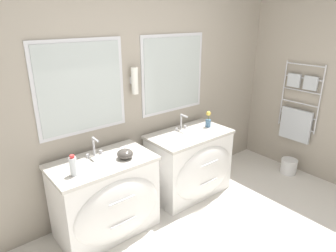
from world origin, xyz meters
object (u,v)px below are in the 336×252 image
(amenity_bowl, at_px, (125,154))
(flower_vase, at_px, (208,120))
(waste_bin, at_px, (289,166))
(vanity_right, at_px, (191,164))
(vanity_left, at_px, (107,198))
(toiletry_bottle, at_px, (73,166))

(amenity_bowl, bearing_deg, flower_vase, 4.73)
(amenity_bowl, distance_m, waste_bin, 2.52)
(vanity_right, bearing_deg, vanity_left, 180.00)
(vanity_right, relative_size, amenity_bowl, 6.33)
(vanity_left, height_order, amenity_bowl, amenity_bowl)
(vanity_right, distance_m, amenity_bowl, 1.04)
(vanity_left, height_order, waste_bin, vanity_left)
(toiletry_bottle, height_order, amenity_bowl, toiletry_bottle)
(amenity_bowl, height_order, flower_vase, flower_vase)
(amenity_bowl, xyz_separation_m, flower_vase, (1.27, 0.10, 0.04))
(toiletry_bottle, bearing_deg, amenity_bowl, 0.09)
(vanity_left, relative_size, vanity_right, 1.00)
(toiletry_bottle, bearing_deg, vanity_left, 10.43)
(amenity_bowl, relative_size, flower_vase, 0.77)
(toiletry_bottle, bearing_deg, vanity_right, 2.27)
(vanity_right, relative_size, toiletry_bottle, 5.18)
(toiletry_bottle, distance_m, flower_vase, 1.79)
(toiletry_bottle, distance_m, amenity_bowl, 0.52)
(toiletry_bottle, relative_size, waste_bin, 0.86)
(vanity_left, height_order, flower_vase, flower_vase)
(waste_bin, bearing_deg, flower_vase, 152.88)
(flower_vase, bearing_deg, toiletry_bottle, -176.61)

